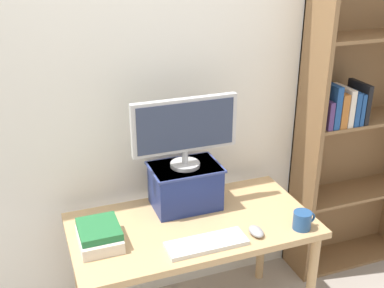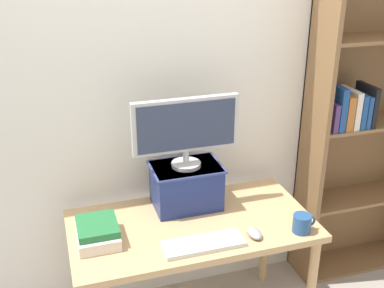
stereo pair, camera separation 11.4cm
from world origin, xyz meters
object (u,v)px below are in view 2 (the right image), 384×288
riser_box (186,185)px  computer_mouse (254,233)px  keyboard (204,244)px  desk (192,236)px  book_stack (98,233)px  coffee_mug (302,223)px  computer_monitor (186,128)px  bookshelf_unit (367,119)px

riser_box → computer_mouse: size_ratio=3.56×
computer_mouse → keyboard: bearing=179.9°
computer_mouse → desk: bearing=140.6°
book_stack → coffee_mug: 1.00m
computer_mouse → coffee_mug: (0.24, -0.03, 0.03)m
computer_monitor → computer_mouse: computer_monitor is taller
riser_box → keyboard: 0.40m
bookshelf_unit → riser_box: bearing=-174.4°
riser_box → computer_mouse: riser_box is taller
riser_box → coffee_mug: (0.47, -0.41, -0.08)m
bookshelf_unit → book_stack: size_ratio=8.43×
bookshelf_unit → computer_mouse: size_ratio=19.61×
book_stack → bookshelf_unit: bearing=10.4°
bookshelf_unit → coffee_mug: size_ratio=16.81×
computer_mouse → coffee_mug: size_ratio=0.86×
keyboard → coffee_mug: size_ratio=3.22×
bookshelf_unit → computer_mouse: (-0.95, -0.50, -0.31)m
computer_mouse → riser_box: bearing=121.2°
bookshelf_unit → book_stack: bearing=-169.6°
bookshelf_unit → computer_monitor: (-1.18, -0.12, 0.13)m
desk → keyboard: keyboard is taller
computer_mouse → bookshelf_unit: bearing=27.7°
book_stack → coffee_mug: bearing=-12.8°
keyboard → book_stack: 0.51m
riser_box → computer_mouse: bearing=-58.8°
computer_monitor → book_stack: size_ratio=2.31×
computer_monitor → keyboard: size_ratio=1.43×
desk → keyboard: size_ratio=3.18×
desk → computer_mouse: (0.26, -0.21, 0.10)m
riser_box → coffee_mug: riser_box is taller
desk → coffee_mug: bearing=-25.7°
bookshelf_unit → riser_box: size_ratio=5.51×
riser_box → desk: bearing=-97.9°
desk → riser_box: (0.02, 0.17, 0.21)m
desk → computer_mouse: 0.35m
riser_box → book_stack: size_ratio=1.53×
riser_box → keyboard: bearing=-94.5°
riser_box → computer_mouse: 0.46m
riser_box → computer_monitor: computer_monitor is taller
bookshelf_unit → computer_mouse: bookshelf_unit is taller
desk → book_stack: book_stack is taller
computer_mouse → computer_monitor: bearing=121.3°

